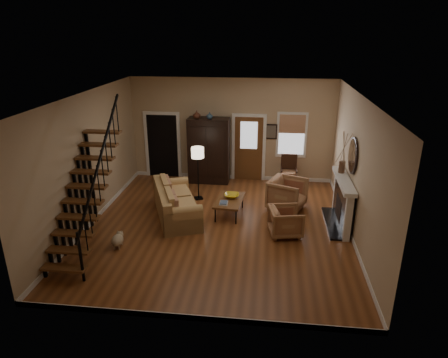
# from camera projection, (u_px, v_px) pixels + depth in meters

# --- Properties ---
(room) EXTENTS (7.00, 7.33, 3.30)m
(room) POSITION_uv_depth(u_px,v_px,m) (211.00, 150.00, 11.27)
(room) COLOR brown
(room) RESTS_ON ground
(staircase) EXTENTS (0.94, 2.80, 3.20)m
(staircase) POSITION_uv_depth(u_px,v_px,m) (83.00, 182.00, 8.65)
(staircase) COLOR brown
(staircase) RESTS_ON ground
(fireplace) EXTENTS (0.33, 1.95, 2.30)m
(fireplace) POSITION_uv_depth(u_px,v_px,m) (344.00, 198.00, 9.99)
(fireplace) COLOR black
(fireplace) RESTS_ON ground
(armoire) EXTENTS (1.30, 0.60, 2.10)m
(armoire) POSITION_uv_depth(u_px,v_px,m) (209.00, 151.00, 12.75)
(armoire) COLOR black
(armoire) RESTS_ON ground
(vase_a) EXTENTS (0.24, 0.24, 0.25)m
(vase_a) POSITION_uv_depth(u_px,v_px,m) (197.00, 115.00, 12.28)
(vase_a) COLOR #4C2619
(vase_a) RESTS_ON armoire
(vase_b) EXTENTS (0.20, 0.20, 0.21)m
(vase_b) POSITION_uv_depth(u_px,v_px,m) (210.00, 115.00, 12.24)
(vase_b) COLOR #334C60
(vase_b) RESTS_ON armoire
(sofa) EXTENTS (1.72, 2.42, 0.83)m
(sofa) POSITION_uv_depth(u_px,v_px,m) (177.00, 202.00, 10.53)
(sofa) COLOR tan
(sofa) RESTS_ON ground
(coffee_table) EXTENTS (0.79, 1.23, 0.45)m
(coffee_table) POSITION_uv_depth(u_px,v_px,m) (229.00, 207.00, 10.70)
(coffee_table) COLOR brown
(coffee_table) RESTS_ON ground
(bowl) EXTENTS (0.40, 0.40, 0.10)m
(bowl) POSITION_uv_depth(u_px,v_px,m) (232.00, 196.00, 10.74)
(bowl) COLOR gold
(bowl) RESTS_ON coffee_table
(books) EXTENTS (0.21, 0.29, 0.05)m
(books) POSITION_uv_depth(u_px,v_px,m) (224.00, 203.00, 10.35)
(books) COLOR beige
(books) RESTS_ON coffee_table
(armchair_left) EXTENTS (0.90, 0.88, 0.70)m
(armchair_left) POSITION_uv_depth(u_px,v_px,m) (286.00, 221.00, 9.62)
(armchair_left) COLOR brown
(armchair_left) RESTS_ON ground
(armchair_right) EXTENTS (1.22, 1.21, 0.86)m
(armchair_right) POSITION_uv_depth(u_px,v_px,m) (287.00, 194.00, 11.01)
(armchair_right) COLOR brown
(armchair_right) RESTS_ON ground
(floor_lamp) EXTENTS (0.47, 0.47, 1.57)m
(floor_lamp) POSITION_uv_depth(u_px,v_px,m) (198.00, 174.00, 11.50)
(floor_lamp) COLOR black
(floor_lamp) RESTS_ON ground
(side_chair) EXTENTS (0.54, 0.54, 1.02)m
(side_chair) POSITION_uv_depth(u_px,v_px,m) (289.00, 172.00, 12.49)
(side_chair) COLOR #311A0F
(side_chair) RESTS_ON ground
(dog) EXTENTS (0.29, 0.45, 0.32)m
(dog) POSITION_uv_depth(u_px,v_px,m) (118.00, 241.00, 9.13)
(dog) COLOR tan
(dog) RESTS_ON ground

